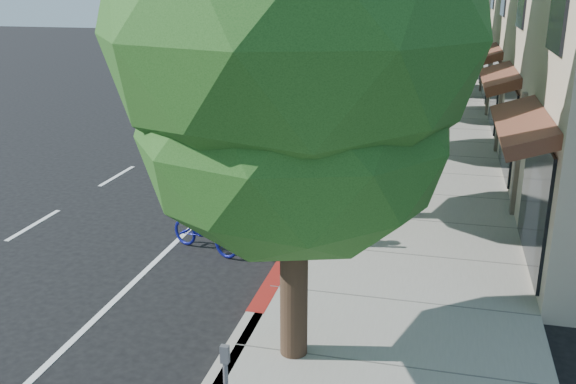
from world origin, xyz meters
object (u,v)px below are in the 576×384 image
(street_tree_4, at_px, (409,6))
(pedestrian, at_px, (393,123))
(white_pickup, at_px, (352,80))
(street_tree_0, at_px, (295,41))
(cyclist, at_px, (280,207))
(street_tree_2, at_px, (385,1))
(dark_sedan, at_px, (299,135))
(dark_suv_far, at_px, (371,77))
(silver_suv, at_px, (300,161))
(bicycle, at_px, (205,230))

(street_tree_4, relative_size, pedestrian, 3.65)
(pedestrian, bearing_deg, white_pickup, -90.59)
(street_tree_0, relative_size, cyclist, 4.11)
(street_tree_2, height_order, white_pickup, street_tree_2)
(dark_sedan, bearing_deg, street_tree_4, 73.00)
(street_tree_0, bearing_deg, dark_suv_far, 93.98)
(white_pickup, height_order, dark_suv_far, white_pickup)
(street_tree_4, relative_size, white_pickup, 1.14)
(street_tree_4, xyz_separation_m, silver_suv, (-1.71, -15.99, -3.39))
(street_tree_2, height_order, street_tree_4, street_tree_2)
(street_tree_0, distance_m, dark_suv_far, 24.36)
(white_pickup, xyz_separation_m, pedestrian, (2.72, -10.11, 0.21))
(dark_sedan, xyz_separation_m, white_pickup, (0.09, 11.05, 0.13))
(street_tree_0, xyz_separation_m, dark_suv_far, (-1.67, 23.99, -3.84))
(street_tree_2, distance_m, dark_suv_far, 12.74)
(street_tree_4, bearing_deg, silver_suv, -96.10)
(cyclist, distance_m, dark_sedan, 7.06)
(silver_suv, bearing_deg, street_tree_2, 66.80)
(street_tree_0, height_order, cyclist, street_tree_0)
(dark_suv_far, distance_m, pedestrian, 12.24)
(bicycle, height_order, white_pickup, white_pickup)
(street_tree_0, distance_m, street_tree_4, 24.00)
(cyclist, bearing_deg, street_tree_0, 168.17)
(white_pickup, bearing_deg, dark_suv_far, 65.09)
(street_tree_2, bearing_deg, silver_suv, -113.18)
(white_pickup, bearing_deg, street_tree_0, -90.90)
(street_tree_2, distance_m, street_tree_4, 12.01)
(cyclist, xyz_separation_m, bicycle, (-1.47, -0.51, -0.47))
(street_tree_0, xyz_separation_m, dark_sedan, (-2.39, 11.00, -3.88))
(street_tree_4, relative_size, bicycle, 4.02)
(bicycle, xyz_separation_m, dark_sedan, (0.31, 7.48, 0.31))
(silver_suv, bearing_deg, pedestrian, 61.52)
(dark_sedan, relative_size, dark_suv_far, 0.98)
(street_tree_0, xyz_separation_m, white_pickup, (-2.30, 22.05, -3.75))
(dark_sedan, bearing_deg, cyclist, -87.13)
(bicycle, bearing_deg, street_tree_2, 4.72)
(street_tree_4, xyz_separation_m, bicycle, (-2.70, -20.48, -3.74))
(bicycle, height_order, silver_suv, silver_suv)
(dark_sedan, xyz_separation_m, dark_suv_far, (0.72, 12.99, 0.04))
(bicycle, height_order, pedestrian, pedestrian)
(bicycle, xyz_separation_m, dark_suv_far, (1.03, 20.47, 0.35))
(white_pickup, bearing_deg, bicycle, -98.09)
(street_tree_0, xyz_separation_m, street_tree_4, (-0.00, 24.00, -0.45))
(silver_suv, relative_size, white_pickup, 0.94)
(cyclist, height_order, dark_suv_far, cyclist)
(cyclist, xyz_separation_m, white_pickup, (-1.07, 18.01, -0.02))
(dark_sedan, bearing_deg, silver_suv, -83.75)
(street_tree_4, distance_m, pedestrian, 12.46)
(cyclist, height_order, bicycle, cyclist)
(dark_suv_far, bearing_deg, street_tree_2, -80.52)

